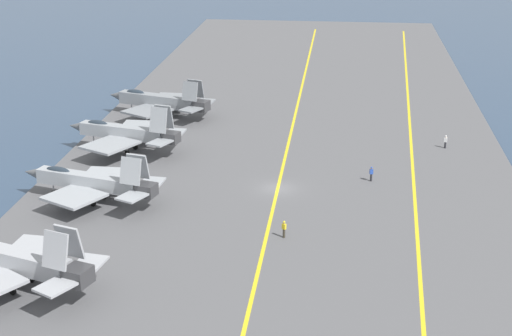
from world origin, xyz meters
TOP-DOWN VIEW (x-y plane):
  - ground_plane at (0.00, 0.00)m, footprint 2000.00×2000.00m
  - carrier_deck at (0.00, 0.00)m, footprint 220.02×54.45m
  - deck_stripe_foul_line at (0.00, -14.97)m, footprint 197.79×10.22m
  - deck_stripe_centerline at (0.00, 0.00)m, footprint 198.02×0.36m
  - parked_jet_nearest at (-24.77, 20.08)m, footprint 12.28×16.28m
  - parked_jet_second at (-6.06, 19.25)m, footprint 12.02×16.03m
  - parked_jet_third at (10.27, 20.04)m, footprint 13.91×15.50m
  - parked_jet_fourth at (26.28, 19.40)m, footprint 13.45×16.27m
  - crew_blue_vest at (3.42, -10.34)m, footprint 0.35×0.44m
  - crew_yellow_vest at (-12.64, -1.70)m, footprint 0.43×0.46m
  - crew_white_vest at (16.27, -20.03)m, footprint 0.34×0.43m

SIDE VIEW (x-z plane):
  - ground_plane at x=0.00m, z-range 0.00..0.00m
  - carrier_deck at x=0.00m, z-range 0.00..0.40m
  - deck_stripe_foul_line at x=0.00m, z-range 0.40..0.41m
  - deck_stripe_centerline at x=0.00m, z-range 0.40..0.41m
  - crew_white_vest at x=16.27m, z-range 0.48..2.19m
  - crew_yellow_vest at x=-12.64m, z-range 0.49..2.23m
  - crew_blue_vest at x=3.42m, z-range 0.49..2.23m
  - parked_jet_fourth at x=26.28m, z-range -0.25..5.57m
  - parked_jet_second at x=-6.06m, z-range -0.23..5.59m
  - parked_jet_nearest at x=-24.77m, z-range -0.25..6.10m
  - parked_jet_third at x=10.27m, z-range -0.27..6.18m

